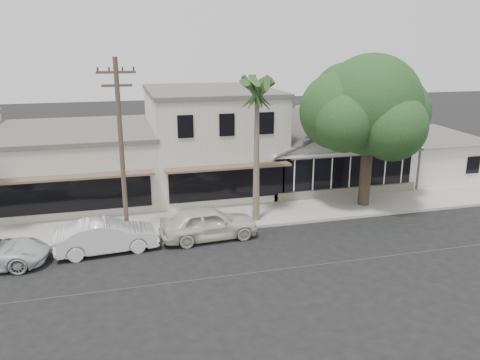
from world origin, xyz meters
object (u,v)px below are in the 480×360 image
object	(u,v)px
utility_pole	(121,147)
car_1	(106,236)
car_0	(209,223)
shade_tree	(367,108)

from	to	relation	value
utility_pole	car_1	xyz separation A→B (m)	(-0.98, -1.28, -4.00)
car_1	utility_pole	bearing A→B (deg)	-42.67
utility_pole	car_0	bearing A→B (deg)	-13.68
car_0	car_1	xyz separation A→B (m)	(-5.00, -0.30, -0.05)
car_0	car_1	world-z (taller)	car_0
utility_pole	shade_tree	xyz separation A→B (m)	(14.04, 1.73, 1.22)
utility_pole	car_0	distance (m)	5.72
car_1	shade_tree	world-z (taller)	shade_tree
car_1	shade_tree	distance (m)	16.18
utility_pole	shade_tree	distance (m)	14.20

